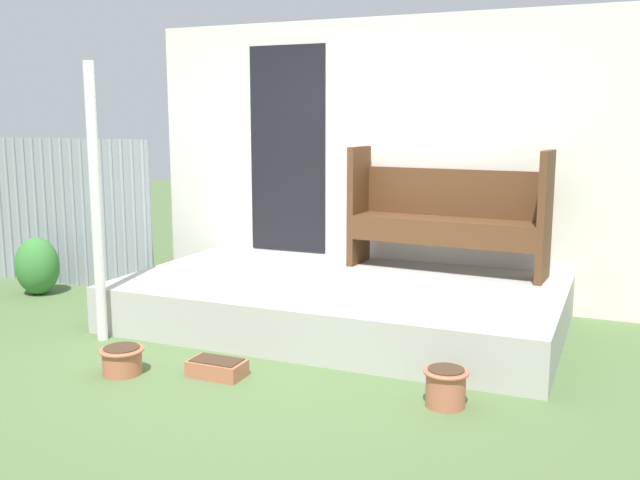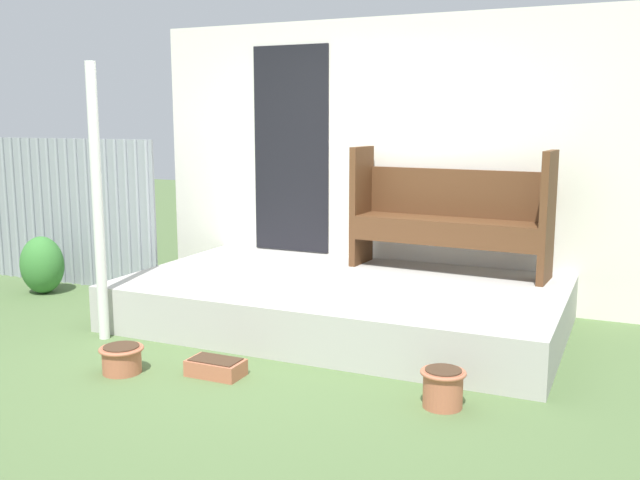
{
  "view_description": "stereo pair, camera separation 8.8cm",
  "coord_description": "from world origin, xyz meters",
  "px_view_note": "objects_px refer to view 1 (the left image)",
  "views": [
    {
      "loc": [
        2.3,
        -4.3,
        1.69
      ],
      "look_at": [
        0.29,
        0.36,
        0.82
      ],
      "focal_mm": 40.0,
      "sensor_mm": 36.0,
      "label": 1
    },
    {
      "loc": [
        2.38,
        -4.26,
        1.69
      ],
      "look_at": [
        0.29,
        0.36,
        0.82
      ],
      "focal_mm": 40.0,
      "sensor_mm": 36.0,
      "label": 2
    }
  ],
  "objects_px": {
    "support_post": "(96,205)",
    "planter_box_rect": "(217,368)",
    "shrub_by_fence": "(37,266)",
    "bench": "(447,210)",
    "flower_pot_left": "(122,359)",
    "flower_pot_middle": "(446,385)"
  },
  "relations": [
    {
      "from": "bench",
      "to": "support_post",
      "type": "bearing_deg",
      "value": -137.2
    },
    {
      "from": "support_post",
      "to": "flower_pot_left",
      "type": "height_order",
      "value": "support_post"
    },
    {
      "from": "bench",
      "to": "flower_pot_middle",
      "type": "relative_size",
      "value": 6.31
    },
    {
      "from": "support_post",
      "to": "bench",
      "type": "distance_m",
      "value": 2.9
    },
    {
      "from": "planter_box_rect",
      "to": "flower_pot_left",
      "type": "bearing_deg",
      "value": -160.8
    },
    {
      "from": "support_post",
      "to": "shrub_by_fence",
      "type": "bearing_deg",
      "value": 149.6
    },
    {
      "from": "flower_pot_left",
      "to": "shrub_by_fence",
      "type": "height_order",
      "value": "shrub_by_fence"
    },
    {
      "from": "support_post",
      "to": "shrub_by_fence",
      "type": "distance_m",
      "value": 1.94
    },
    {
      "from": "support_post",
      "to": "planter_box_rect",
      "type": "height_order",
      "value": "support_post"
    },
    {
      "from": "support_post",
      "to": "planter_box_rect",
      "type": "distance_m",
      "value": 1.62
    },
    {
      "from": "support_post",
      "to": "planter_box_rect",
      "type": "relative_size",
      "value": 5.66
    },
    {
      "from": "flower_pot_left",
      "to": "flower_pot_middle",
      "type": "xyz_separation_m",
      "value": [
        2.12,
        0.32,
        0.02
      ]
    },
    {
      "from": "flower_pot_left",
      "to": "shrub_by_fence",
      "type": "xyz_separation_m",
      "value": [
        -2.16,
        1.45,
        0.18
      ]
    },
    {
      "from": "flower_pot_left",
      "to": "flower_pot_middle",
      "type": "relative_size",
      "value": 1.09
    },
    {
      "from": "flower_pot_middle",
      "to": "shrub_by_fence",
      "type": "bearing_deg",
      "value": 165.23
    },
    {
      "from": "support_post",
      "to": "flower_pot_left",
      "type": "bearing_deg",
      "value": -41.13
    },
    {
      "from": "bench",
      "to": "flower_pot_left",
      "type": "distance_m",
      "value": 2.98
    },
    {
      "from": "bench",
      "to": "shrub_by_fence",
      "type": "height_order",
      "value": "bench"
    },
    {
      "from": "shrub_by_fence",
      "to": "support_post",
      "type": "bearing_deg",
      "value": -30.4
    },
    {
      "from": "flower_pot_left",
      "to": "planter_box_rect",
      "type": "xyz_separation_m",
      "value": [
        0.61,
        0.21,
        -0.05
      ]
    },
    {
      "from": "support_post",
      "to": "flower_pot_middle",
      "type": "bearing_deg",
      "value": -4.72
    },
    {
      "from": "bench",
      "to": "flower_pot_left",
      "type": "xyz_separation_m",
      "value": [
        -1.62,
        -2.37,
        -0.8
      ]
    }
  ]
}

